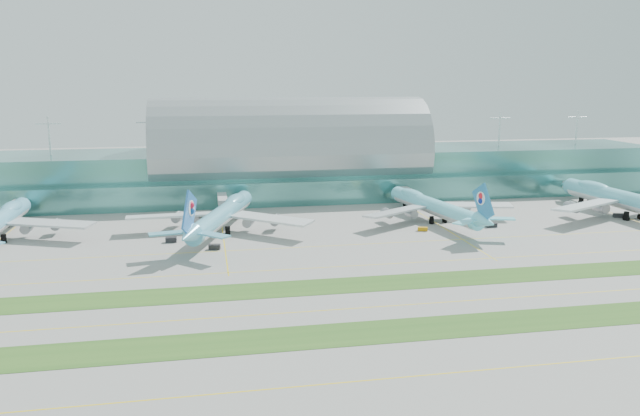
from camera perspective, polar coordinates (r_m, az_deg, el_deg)
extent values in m
plane|color=gray|center=(157.48, 3.69, -7.24)|extent=(700.00, 700.00, 0.00)
cube|color=#3D7A75|center=(279.79, -2.81, 3.28)|extent=(340.00, 42.00, 20.00)
cube|color=#3D7A75|center=(257.16, -2.08, 1.41)|extent=(340.00, 8.00, 10.00)
ellipsoid|color=#9EA5A8|center=(278.49, -2.84, 5.32)|extent=(340.00, 46.20, 16.17)
cylinder|color=white|center=(277.71, -2.85, 6.96)|extent=(0.80, 0.80, 16.00)
cube|color=#B2B7B7|center=(253.14, -26.14, 0.14)|extent=(3.50, 22.00, 3.00)
cylinder|color=black|center=(244.39, -26.68, -1.12)|extent=(1.00, 1.00, 4.00)
cube|color=#B2B7B7|center=(243.64, -8.92, 0.81)|extent=(3.50, 22.00, 3.00)
cylinder|color=black|center=(234.54, -8.82, -0.49)|extent=(1.00, 1.00, 4.00)
cube|color=#B2B7B7|center=(256.70, 8.05, 1.39)|extent=(3.50, 22.00, 3.00)
cylinder|color=black|center=(248.08, 8.76, 0.18)|extent=(1.00, 1.00, 4.00)
cube|color=#B2B7B7|center=(289.28, 22.29, 1.79)|extent=(3.50, 22.00, 3.00)
cylinder|color=black|center=(281.65, 23.32, 0.73)|extent=(1.00, 1.00, 4.00)
cube|color=#2D591E|center=(132.30, 6.71, -11.07)|extent=(420.00, 12.00, 0.08)
cube|color=#2D591E|center=(159.30, 3.51, -6.99)|extent=(420.00, 12.00, 0.08)
cube|color=yellow|center=(115.14, 9.74, -14.82)|extent=(420.00, 0.35, 0.01)
cube|color=yellow|center=(144.77, 5.06, -9.00)|extent=(420.00, 0.35, 0.01)
cube|color=yellow|center=(174.12, 2.24, -5.35)|extent=(420.00, 0.35, 0.01)
cube|color=yellow|center=(194.78, 0.81, -3.48)|extent=(420.00, 0.35, 0.01)
ellipsoid|color=#5FB1D1|center=(240.36, -26.37, 0.02)|extent=(5.69, 17.85, 4.17)
cone|color=#5FB1D1|center=(254.96, -25.42, 0.35)|extent=(5.89, 4.77, 5.86)
cube|color=silver|center=(219.05, -23.36, -1.29)|extent=(28.91, 17.38, 1.15)
cylinder|color=gray|center=(225.32, -24.08, -1.53)|extent=(3.25, 5.22, 3.21)
cylinder|color=black|center=(247.01, -25.88, -1.06)|extent=(1.70, 1.70, 2.83)
cylinder|color=black|center=(221.87, -26.94, -2.51)|extent=(1.70, 1.70, 2.83)
cylinder|color=#5BAFC8|center=(213.54, -8.94, -0.62)|extent=(24.50, 59.22, 6.03)
ellipsoid|color=#5BAFC8|center=(229.11, -7.77, 0.68)|extent=(11.15, 19.22, 4.30)
cone|color=#5BAFC8|center=(244.23, -6.80, 1.00)|extent=(7.25, 6.50, 6.03)
cone|color=#5BAFC8|center=(181.77, -11.98, -2.54)|extent=(8.17, 10.11, 5.73)
cube|color=silver|center=(217.43, -13.52, -0.69)|extent=(29.62, 9.29, 1.19)
cylinder|color=gray|center=(221.16, -11.95, -0.95)|extent=(4.81, 6.12, 3.31)
cube|color=silver|center=(207.51, -4.45, -0.98)|extent=(27.05, 24.42, 1.19)
cylinder|color=gray|center=(213.90, -5.30, -1.17)|extent=(4.81, 6.12, 3.31)
cube|color=blue|center=(182.18, -11.86, -0.52)|extent=(4.53, 12.34, 14.03)
cylinder|color=white|center=(182.77, -11.78, -0.01)|extent=(2.29, 4.71, 4.67)
cylinder|color=black|center=(236.04, -7.34, -0.50)|extent=(1.75, 1.75, 2.92)
cylinder|color=black|center=(211.76, -9.96, -2.00)|extent=(1.75, 1.75, 2.92)
cylinder|color=black|center=(210.10, -8.44, -2.06)|extent=(1.75, 1.75, 2.92)
cylinder|color=#70E1F6|center=(230.74, 10.32, 0.16)|extent=(15.46, 56.54, 5.64)
ellipsoid|color=#70E1F6|center=(243.86, 8.44, 1.22)|extent=(8.29, 17.83, 4.02)
cone|color=#70E1F6|center=(256.77, 6.85, 1.44)|extent=(6.35, 5.47, 5.64)
cone|color=#70E1F6|center=(204.53, 14.90, -1.22)|extent=(6.72, 9.00, 5.36)
cube|color=silver|center=(221.37, 6.92, -0.32)|extent=(26.77, 20.32, 1.11)
cylinder|color=#999BA1|center=(227.89, 7.25, -0.47)|extent=(3.93, 5.47, 3.09)
cube|color=silver|center=(238.07, 13.93, 0.27)|extent=(28.13, 12.33, 1.11)
cylinder|color=#999BA1|center=(240.19, 12.44, -0.03)|extent=(3.93, 5.47, 3.09)
cube|color=#2A7FBC|center=(204.80, 14.69, 0.45)|extent=(2.64, 11.87, 13.12)
cylinder|color=white|center=(205.28, 14.56, 0.87)|extent=(1.57, 4.44, 4.37)
cylinder|color=black|center=(249.80, 7.77, 0.15)|extent=(1.64, 1.64, 2.73)
cylinder|color=black|center=(227.19, 10.16, -1.10)|extent=(1.64, 1.64, 2.73)
cylinder|color=black|center=(229.98, 11.33, -0.99)|extent=(1.64, 1.64, 2.73)
cylinder|color=#63C8DB|center=(259.76, 26.23, 0.64)|extent=(11.80, 66.74, 6.64)
ellipsoid|color=#63C8DB|center=(273.45, 23.73, 1.75)|extent=(7.86, 20.62, 4.73)
cone|color=#63C8DB|center=(287.12, 21.58, 1.98)|extent=(7.04, 5.86, 6.64)
cube|color=white|center=(245.99, 23.15, 0.24)|extent=(32.37, 21.55, 1.31)
cylinder|color=gray|center=(253.81, 23.17, 0.05)|extent=(4.09, 6.16, 3.64)
cylinder|color=black|center=(279.70, 22.77, 0.62)|extent=(1.93, 1.93, 3.21)
cylinder|color=black|center=(255.42, 26.21, -0.66)|extent=(1.93, 1.93, 3.21)
cube|color=black|center=(204.38, -13.46, -2.84)|extent=(3.51, 2.16, 1.65)
cube|color=black|center=(193.34, -9.62, -3.52)|extent=(3.73, 2.53, 1.57)
cube|color=#C0800B|center=(216.35, 9.37, -1.91)|extent=(3.63, 2.37, 1.32)
cube|color=black|center=(226.90, 15.38, -1.51)|extent=(3.95, 2.02, 1.49)
cube|color=black|center=(259.75, 25.67, -0.62)|extent=(4.41, 3.09, 1.43)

